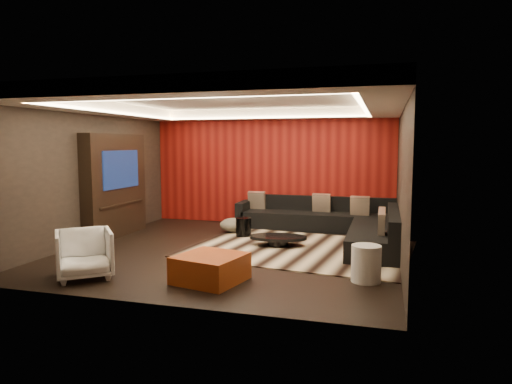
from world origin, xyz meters
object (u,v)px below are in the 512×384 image
(armchair, at_px, (84,254))
(sectional_sofa, at_px, (336,224))
(drum_stool, at_px, (244,227))
(orange_ottoman, at_px, (210,268))
(coffee_table, at_px, (278,241))
(white_side_table, at_px, (366,264))

(armchair, xyz_separation_m, sectional_sofa, (3.27, 4.13, -0.10))
(drum_stool, xyz_separation_m, orange_ottoman, (0.49, -3.17, -0.02))
(orange_ottoman, xyz_separation_m, sectional_sofa, (1.41, 3.78, 0.07))
(coffee_table, bearing_deg, armchair, -128.98)
(orange_ottoman, height_order, sectional_sofa, sectional_sofa)
(coffee_table, distance_m, orange_ottoman, 2.52)
(white_side_table, height_order, armchair, armchair)
(coffee_table, height_order, drum_stool, drum_stool)
(drum_stool, xyz_separation_m, white_side_table, (2.67, -2.57, 0.05))
(coffee_table, bearing_deg, orange_ottoman, -99.76)
(white_side_table, bearing_deg, drum_stool, 136.04)
(coffee_table, height_order, white_side_table, white_side_table)
(coffee_table, distance_m, drum_stool, 1.16)
(drum_stool, distance_m, orange_ottoman, 3.21)
(coffee_table, relative_size, sectional_sofa, 0.31)
(orange_ottoman, bearing_deg, coffee_table, 80.24)
(drum_stool, relative_size, armchair, 0.49)
(sectional_sofa, bearing_deg, white_side_table, -76.45)
(coffee_table, xyz_separation_m, white_side_table, (1.75, -1.88, 0.15))
(coffee_table, bearing_deg, sectional_sofa, 52.97)
(orange_ottoman, distance_m, sectional_sofa, 4.03)
(drum_stool, xyz_separation_m, sectional_sofa, (1.90, 0.61, 0.05))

